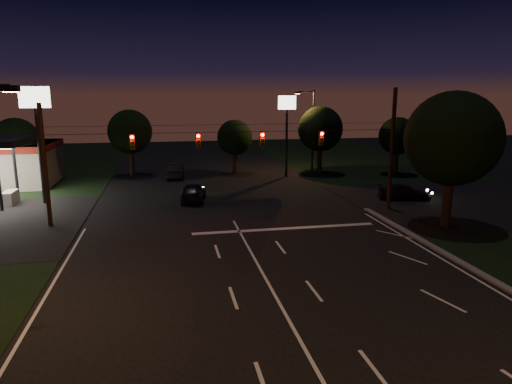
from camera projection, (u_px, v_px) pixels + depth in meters
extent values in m
plane|color=black|center=(286.00, 316.00, 17.88)|extent=(140.00, 140.00, 0.00)
cube|color=black|center=(473.00, 201.00, 37.04)|extent=(20.00, 16.00, 0.02)
cube|color=silver|center=(285.00, 229.00, 29.48)|extent=(12.00, 0.50, 0.01)
cylinder|color=black|center=(388.00, 209.00, 34.55)|extent=(0.30, 0.30, 9.00)
cylinder|color=black|center=(51.00, 226.00, 29.97)|extent=(0.28, 0.28, 8.00)
cylinder|color=black|center=(230.00, 132.00, 31.01)|extent=(24.00, 0.03, 0.03)
cylinder|color=black|center=(230.00, 125.00, 30.91)|extent=(24.00, 0.02, 0.02)
cube|color=#3F3307|center=(132.00, 142.00, 29.88)|extent=(0.32, 0.26, 1.00)
sphere|color=#FF0705|center=(132.00, 137.00, 29.66)|extent=(0.22, 0.22, 0.22)
sphere|color=black|center=(132.00, 142.00, 29.73)|extent=(0.20, 0.20, 0.20)
sphere|color=black|center=(133.00, 147.00, 29.80)|extent=(0.20, 0.20, 0.20)
cube|color=#3F3307|center=(198.00, 141.00, 30.70)|extent=(0.32, 0.26, 1.00)
sphere|color=#FF0705|center=(198.00, 136.00, 30.48)|extent=(0.22, 0.22, 0.22)
sphere|color=black|center=(198.00, 141.00, 30.55)|extent=(0.20, 0.20, 0.20)
sphere|color=black|center=(198.00, 146.00, 30.62)|extent=(0.20, 0.20, 0.20)
cube|color=#3F3307|center=(262.00, 139.00, 31.54)|extent=(0.32, 0.26, 1.00)
sphere|color=#FF0705|center=(262.00, 135.00, 31.32)|extent=(0.22, 0.22, 0.22)
sphere|color=black|center=(262.00, 140.00, 31.39)|extent=(0.20, 0.20, 0.20)
sphere|color=black|center=(262.00, 144.00, 31.46)|extent=(0.20, 0.20, 0.20)
cube|color=#3F3307|center=(321.00, 138.00, 32.36)|extent=(0.32, 0.26, 1.00)
sphere|color=#FF0705|center=(322.00, 134.00, 32.14)|extent=(0.22, 0.22, 0.22)
sphere|color=black|center=(322.00, 139.00, 32.21)|extent=(0.20, 0.20, 0.20)
sphere|color=black|center=(322.00, 143.00, 32.28)|extent=(0.20, 0.20, 0.20)
cube|color=gray|center=(10.00, 198.00, 35.71)|extent=(0.80, 2.00, 1.10)
cylinder|color=black|center=(16.00, 171.00, 37.25)|extent=(0.24, 0.24, 4.80)
cylinder|color=black|center=(40.00, 157.00, 35.52)|extent=(0.24, 0.24, 7.50)
cube|color=white|center=(34.00, 97.00, 34.57)|extent=(2.20, 0.30, 1.60)
cylinder|color=black|center=(286.00, 144.00, 47.45)|extent=(0.24, 0.24, 7.00)
cube|color=white|center=(287.00, 103.00, 46.57)|extent=(1.80, 0.30, 1.40)
cube|color=black|center=(10.00, 88.00, 16.13)|extent=(0.60, 0.35, 0.22)
cube|color=orange|center=(10.00, 92.00, 16.15)|extent=(0.45, 0.25, 0.04)
cylinder|color=black|center=(313.00, 132.00, 49.82)|extent=(0.20, 0.20, 9.00)
cylinder|color=black|center=(306.00, 92.00, 48.75)|extent=(1.80, 0.12, 0.12)
cube|color=black|center=(298.00, 93.00, 48.60)|extent=(0.60, 0.35, 0.22)
cube|color=orange|center=(298.00, 94.00, 48.63)|extent=(0.45, 0.25, 0.04)
cylinder|color=black|center=(448.00, 197.00, 29.63)|extent=(0.60, 0.60, 4.00)
sphere|color=black|center=(453.00, 139.00, 28.84)|extent=(6.00, 6.00, 6.00)
sphere|color=black|center=(457.00, 141.00, 29.42)|extent=(4.50, 4.50, 4.50)
sphere|color=black|center=(441.00, 141.00, 29.04)|extent=(4.20, 4.20, 4.20)
cylinder|color=black|center=(19.00, 170.00, 42.90)|extent=(0.49, 0.49, 3.00)
sphere|color=black|center=(16.00, 141.00, 42.31)|extent=(4.20, 4.20, 4.20)
sphere|color=black|center=(22.00, 141.00, 42.72)|extent=(3.15, 3.15, 3.15)
sphere|color=black|center=(12.00, 141.00, 42.45)|extent=(2.94, 2.94, 2.94)
cylinder|color=black|center=(132.00, 160.00, 48.62)|extent=(0.52, 0.52, 3.25)
sphere|color=black|center=(130.00, 132.00, 47.98)|extent=(4.60, 4.60, 4.60)
sphere|color=black|center=(135.00, 133.00, 48.43)|extent=(3.45, 3.45, 3.45)
sphere|color=black|center=(126.00, 132.00, 48.14)|extent=(3.22, 3.22, 3.22)
cylinder|color=black|center=(235.00, 161.00, 49.81)|extent=(0.47, 0.47, 2.75)
sphere|color=black|center=(235.00, 137.00, 49.27)|extent=(3.80, 3.80, 3.80)
sphere|color=black|center=(238.00, 138.00, 49.64)|extent=(2.85, 2.85, 2.85)
sphere|color=black|center=(231.00, 138.00, 49.40)|extent=(2.66, 2.66, 2.66)
cylinder|color=black|center=(319.00, 158.00, 49.54)|extent=(0.53, 0.53, 3.40)
sphere|color=black|center=(320.00, 129.00, 48.88)|extent=(4.80, 4.80, 4.80)
sphere|color=black|center=(323.00, 130.00, 49.34)|extent=(3.60, 3.60, 3.60)
sphere|color=black|center=(315.00, 130.00, 49.04)|extent=(3.36, 3.36, 3.36)
cylinder|color=black|center=(396.00, 161.00, 49.20)|extent=(0.48, 0.48, 2.90)
sphere|color=black|center=(398.00, 136.00, 48.63)|extent=(4.00, 4.00, 4.00)
sphere|color=black|center=(400.00, 137.00, 49.02)|extent=(3.00, 3.00, 3.00)
sphere|color=black|center=(393.00, 137.00, 48.77)|extent=(2.80, 2.80, 2.80)
imported|color=black|center=(193.00, 192.00, 36.90)|extent=(2.53, 4.67, 1.51)
imported|color=black|center=(175.00, 171.00, 47.30)|extent=(1.95, 4.81, 1.55)
imported|color=black|center=(405.00, 192.00, 37.52)|extent=(4.54, 2.72, 1.23)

